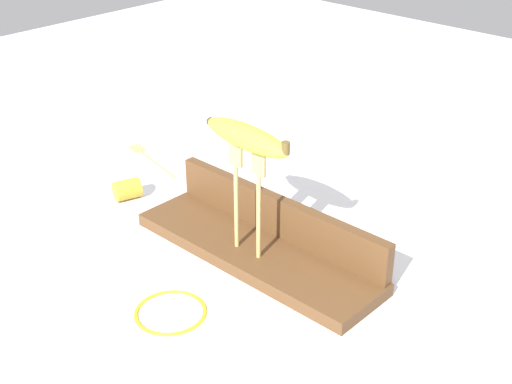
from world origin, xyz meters
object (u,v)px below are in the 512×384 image
(fork_stand_center, at_px, (247,192))
(banana_chunk_near, at_px, (128,189))
(fork_fallen_near, at_px, (147,156))
(wire_coil, at_px, (171,311))
(banana_raised_center, at_px, (247,137))

(fork_stand_center, xyz_separation_m, banana_chunk_near, (-0.31, 0.00, -0.11))
(fork_fallen_near, height_order, banana_chunk_near, banana_chunk_near)
(fork_fallen_near, distance_m, wire_coil, 0.54)
(fork_stand_center, relative_size, banana_chunk_near, 3.14)
(banana_raised_center, xyz_separation_m, banana_chunk_near, (-0.31, 0.00, -0.20))
(banana_chunk_near, bearing_deg, fork_stand_center, -0.70)
(wire_coil, bearing_deg, banana_raised_center, 92.77)
(wire_coil, bearing_deg, banana_chunk_near, 151.50)
(wire_coil, bearing_deg, fork_stand_center, 92.75)
(fork_stand_center, xyz_separation_m, banana_raised_center, (-0.00, 0.00, 0.09))
(fork_fallen_near, bearing_deg, wire_coil, -35.77)
(fork_fallen_near, bearing_deg, banana_chunk_near, -50.68)
(fork_stand_center, relative_size, banana_raised_center, 1.03)
(fork_stand_center, distance_m, banana_raised_center, 0.09)
(banana_raised_center, xyz_separation_m, wire_coil, (0.01, -0.17, -0.22))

